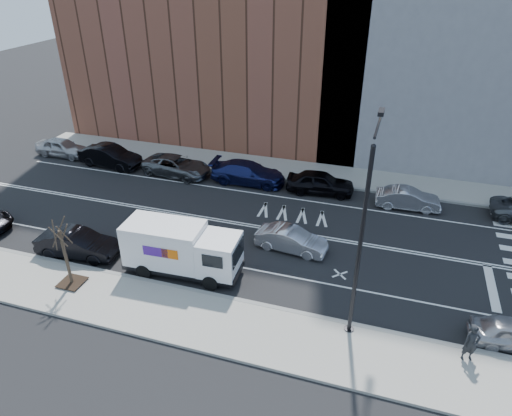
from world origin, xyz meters
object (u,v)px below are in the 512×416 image
Objects in this scene: fedex_van at (181,249)px; far_parked_b at (110,156)px; driving_sedan at (291,240)px; far_parked_a at (62,147)px; pedestrian at (471,343)px.

fedex_van reaches higher than far_parked_b.
far_parked_b is at bearing 72.05° from driving_sedan.
far_parked_b reaches higher than far_parked_a.
fedex_van is at bearing -127.98° from far_parked_b.
far_parked_b is 18.03m from driving_sedan.
pedestrian is at bearing -111.40° from far_parked_b.
fedex_van reaches higher than driving_sedan.
driving_sedan is at bearing 34.54° from fedex_van.
far_parked_a is at bearing 88.67° from far_parked_b.
driving_sedan is (5.03, 3.79, -0.81)m from fedex_van.
far_parked_a is 5.12m from far_parked_b.
pedestrian is at bearing -10.78° from fedex_van.
driving_sedan is 2.28× the size of pedestrian.
driving_sedan is (16.55, -7.16, -0.17)m from far_parked_b.
pedestrian reaches higher than driving_sedan.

